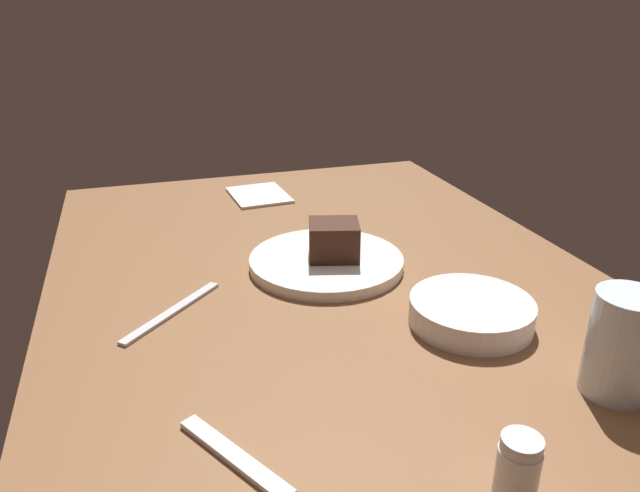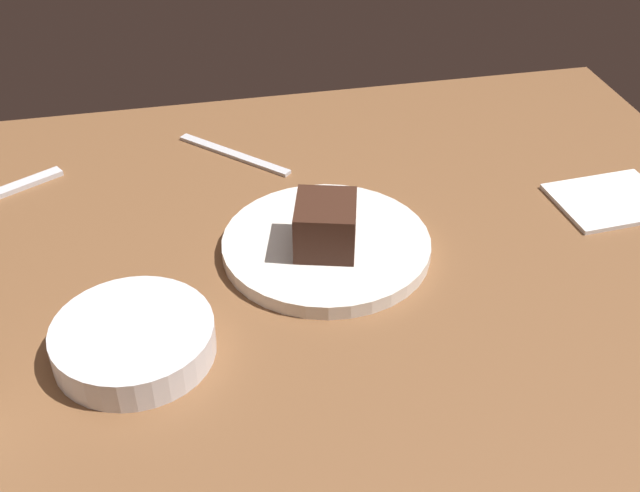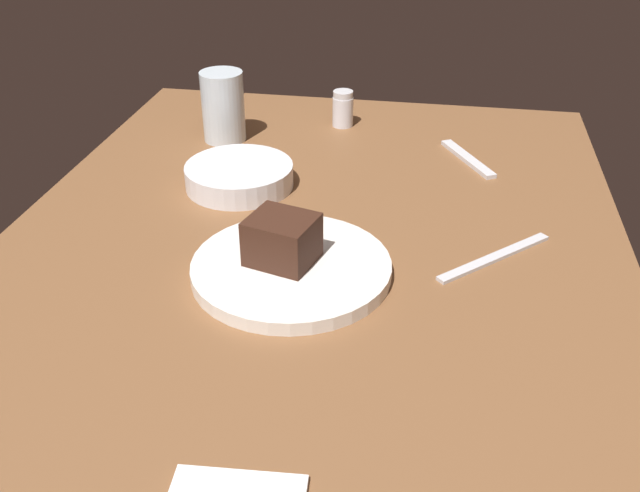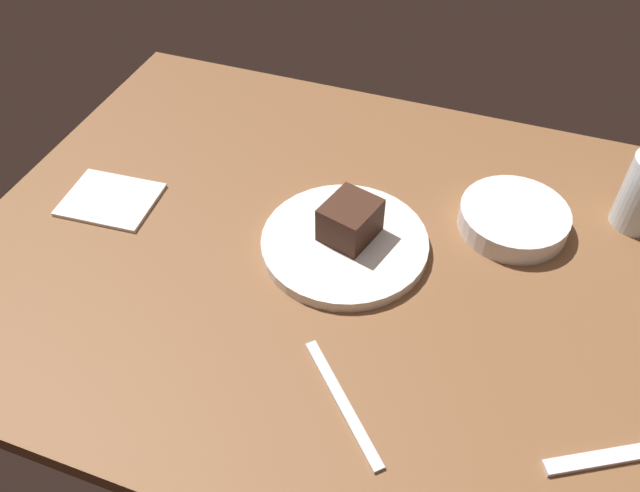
# 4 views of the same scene
# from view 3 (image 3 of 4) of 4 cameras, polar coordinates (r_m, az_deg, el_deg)

# --- Properties ---
(dining_table) EXTENTS (1.20, 0.84, 0.03)m
(dining_table) POSITION_cam_3_polar(r_m,az_deg,el_deg) (0.92, -1.15, -1.57)
(dining_table) COLOR brown
(dining_table) RESTS_ON ground
(dessert_plate) EXTENTS (0.25, 0.25, 0.02)m
(dessert_plate) POSITION_cam_3_polar(r_m,az_deg,el_deg) (0.88, -2.32, -1.81)
(dessert_plate) COLOR white
(dessert_plate) RESTS_ON dining_table
(chocolate_cake_slice) EXTENTS (0.09, 0.09, 0.06)m
(chocolate_cake_slice) POSITION_cam_3_polar(r_m,az_deg,el_deg) (0.86, -3.07, 0.52)
(chocolate_cake_slice) COLOR #381E14
(chocolate_cake_slice) RESTS_ON dessert_plate
(salt_shaker) EXTENTS (0.04, 0.04, 0.07)m
(salt_shaker) POSITION_cam_3_polar(r_m,az_deg,el_deg) (1.31, 1.85, 10.96)
(salt_shaker) COLOR silver
(salt_shaker) RESTS_ON dining_table
(water_glass) EXTENTS (0.07, 0.07, 0.12)m
(water_glass) POSITION_cam_3_polar(r_m,az_deg,el_deg) (1.25, -7.79, 11.05)
(water_glass) COLOR silver
(water_glass) RESTS_ON dining_table
(side_bowl) EXTENTS (0.16, 0.16, 0.04)m
(side_bowl) POSITION_cam_3_polar(r_m,az_deg,el_deg) (1.09, -6.50, 5.63)
(side_bowl) COLOR silver
(side_bowl) RESTS_ON dining_table
(dessert_spoon) EXTENTS (0.14, 0.09, 0.01)m
(dessert_spoon) POSITION_cam_3_polar(r_m,az_deg,el_deg) (1.20, 11.78, 6.89)
(dessert_spoon) COLOR silver
(dessert_spoon) RESTS_ON dining_table
(butter_knife) EXTENTS (0.14, 0.15, 0.01)m
(butter_knife) POSITION_cam_3_polar(r_m,az_deg,el_deg) (0.94, 13.86, -0.89)
(butter_knife) COLOR silver
(butter_knife) RESTS_ON dining_table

